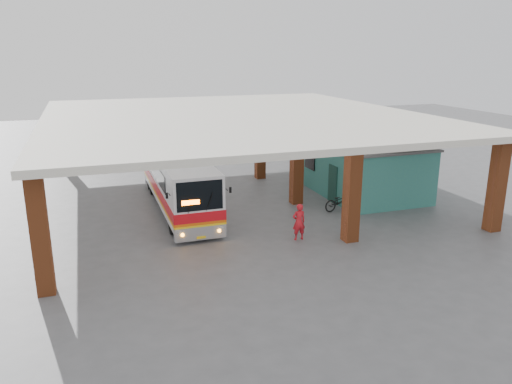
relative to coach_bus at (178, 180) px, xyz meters
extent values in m
plane|color=#515154|center=(3.33, -4.17, -1.59)|extent=(90.00, 90.00, 0.00)
cube|color=#994721|center=(6.33, -7.17, 0.59)|extent=(0.60, 0.60, 4.35)
cube|color=#994721|center=(6.33, -1.17, 0.59)|extent=(0.60, 0.60, 4.35)
cube|color=#994721|center=(6.33, 4.83, 0.59)|extent=(0.60, 0.60, 4.35)
cube|color=#994721|center=(-6.17, -8.17, 0.59)|extent=(0.60, 0.60, 4.35)
cube|color=#994721|center=(-6.17, 12.83, 0.59)|extent=(0.60, 0.60, 4.35)
cube|color=#994721|center=(13.33, -8.17, 0.59)|extent=(0.60, 0.60, 4.35)
cube|color=#994721|center=(13.33, 12.83, 0.59)|extent=(0.60, 0.60, 4.35)
cube|color=silver|center=(3.83, 2.33, 2.91)|extent=(21.00, 23.00, 0.30)
cube|color=#2D7070|center=(10.83, -0.17, -0.09)|extent=(5.00, 8.00, 3.00)
cube|color=#4C4C4C|center=(10.83, -0.17, 1.46)|extent=(5.20, 8.20, 0.12)
cube|color=#14382F|center=(8.31, -1.67, -0.54)|extent=(0.08, 0.95, 2.10)
cube|color=black|center=(8.31, 1.33, 0.21)|extent=(0.08, 1.20, 1.00)
cube|color=black|center=(8.28, 1.33, 0.21)|extent=(0.04, 1.30, 1.10)
cube|color=silver|center=(0.00, 0.03, 0.13)|extent=(2.32, 10.90, 2.54)
cube|color=silver|center=(0.00, -0.88, 1.50)|extent=(1.10, 2.73, 0.23)
cube|color=gray|center=(-0.02, -5.25, -1.09)|extent=(2.29, 0.37, 0.64)
cube|color=red|center=(0.00, 0.03, -0.36)|extent=(2.36, 10.90, 0.45)
cube|color=#E65E0C|center=(0.00, 0.03, -0.65)|extent=(2.36, 10.90, 0.12)
cube|color=yellow|center=(0.00, 0.03, -0.75)|extent=(2.36, 10.90, 0.09)
cube|color=black|center=(-0.02, -5.37, 0.61)|extent=(2.02, 0.11, 1.32)
cube|color=black|center=(-1.14, 0.76, 0.59)|extent=(0.09, 8.17, 0.82)
cube|color=black|center=(1.15, 0.75, 0.59)|extent=(0.09, 8.17, 0.82)
cube|color=#FF5905|center=(-0.43, -5.43, 0.36)|extent=(0.77, 0.05, 0.20)
sphere|color=orange|center=(-0.84, -5.44, -1.06)|extent=(0.16, 0.16, 0.16)
sphere|color=orange|center=(0.79, -5.45, -1.06)|extent=(0.16, 0.16, 0.16)
cube|color=yellow|center=(-0.02, -5.45, -1.27)|extent=(0.41, 0.03, 0.11)
cylinder|color=black|center=(-0.97, -3.77, -1.14)|extent=(0.29, 0.91, 0.91)
cylinder|color=black|center=(0.94, -3.78, -1.14)|extent=(0.29, 0.91, 0.91)
cylinder|color=black|center=(-0.94, 3.21, -1.14)|extent=(0.29, 0.91, 0.91)
cylinder|color=black|center=(0.97, 3.20, -1.14)|extent=(0.29, 0.91, 0.91)
cylinder|color=black|center=(-0.94, 4.39, -1.14)|extent=(0.29, 0.91, 0.91)
cylinder|color=black|center=(0.97, 4.38, -1.14)|extent=(0.29, 0.91, 0.91)
imported|color=black|center=(8.03, -3.13, -1.07)|extent=(2.05, 1.00, 1.03)
imported|color=red|center=(4.23, -6.31, -0.75)|extent=(0.61, 0.40, 1.68)
cube|color=red|center=(7.52, 1.87, -1.37)|extent=(0.48, 0.48, 0.06)
cube|color=red|center=(7.69, 1.82, -1.11)|extent=(0.14, 0.40, 0.57)
cylinder|color=black|center=(7.32, 1.75, -1.49)|extent=(0.03, 0.03, 0.19)
cylinder|color=black|center=(7.64, 1.67, -1.49)|extent=(0.03, 0.03, 0.19)
cylinder|color=black|center=(7.40, 2.06, -1.49)|extent=(0.03, 0.03, 0.19)
cylinder|color=black|center=(7.72, 1.98, -1.49)|extent=(0.03, 0.03, 0.19)
camera|label=1|loc=(-4.40, -25.51, 6.60)|focal=35.00mm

